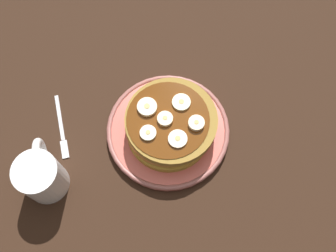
{
  "coord_description": "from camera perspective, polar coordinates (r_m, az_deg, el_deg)",
  "views": [
    {
      "loc": [
        -25.54,
        4.63,
        68.09
      ],
      "look_at": [
        0.0,
        0.0,
        3.09
      ],
      "focal_mm": 41.47,
      "sensor_mm": 36.0,
      "label": 1
    }
  ],
  "objects": [
    {
      "name": "banana_slice_5",
      "position": [
        0.66,
        4.18,
        0.41
      ],
      "size": [
        2.82,
        2.82,
        1.07
      ],
      "color": "beige",
      "rests_on": "pancake_stack"
    },
    {
      "name": "banana_slice_1",
      "position": [
        0.66,
        1.44,
        -1.92
      ],
      "size": [
        3.28,
        3.28,
        0.69
      ],
      "color": "#F6E2C3",
      "rests_on": "pancake_stack"
    },
    {
      "name": "fork",
      "position": [
        0.75,
        -15.38,
        -0.51
      ],
      "size": [
        13.04,
        1.8,
        0.5
      ],
      "color": "silver",
      "rests_on": "ground_plane"
    },
    {
      "name": "banana_slice_4",
      "position": [
        0.68,
        -3.09,
        2.79
      ],
      "size": [
        3.49,
        3.49,
        0.91
      ],
      "color": "#F4E3B9",
      "rests_on": "pancake_stack"
    },
    {
      "name": "banana_slice_0",
      "position": [
        0.67,
        -0.51,
        1.43
      ],
      "size": [
        2.74,
        2.74,
        0.94
      ],
      "color": "#FCE5B4",
      "rests_on": "pancake_stack"
    },
    {
      "name": "banana_slice_3",
      "position": [
        0.66,
        -2.95,
        -1.04
      ],
      "size": [
        2.83,
        2.83,
        0.77
      ],
      "color": "#F5EDC2",
      "rests_on": "pancake_stack"
    },
    {
      "name": "banana_slice_2",
      "position": [
        0.68,
        1.97,
        3.49
      ],
      "size": [
        3.27,
        3.27,
        0.73
      ],
      "color": "#F1EBBE",
      "rests_on": "pancake_stack"
    },
    {
      "name": "ground_plane",
      "position": [
        0.74,
        -0.0,
        -1.31
      ],
      "size": [
        140.0,
        140.0,
        3.0
      ],
      "primitive_type": "cube",
      "color": "black"
    },
    {
      "name": "pancake_stack",
      "position": [
        0.69,
        0.21,
        0.21
      ],
      "size": [
        16.47,
        16.74,
        4.94
      ],
      "color": "#AE8A33",
      "rests_on": "plate"
    },
    {
      "name": "plate",
      "position": [
        0.72,
        -0.0,
        -0.64
      ],
      "size": [
        22.8,
        22.8,
        1.69
      ],
      "color": "#CC594C",
      "rests_on": "ground_plane"
    },
    {
      "name": "coffee_mug",
      "position": [
        0.69,
        -18.12,
        -6.88
      ],
      "size": [
        10.76,
        7.49,
        8.62
      ],
      "color": "white",
      "rests_on": "ground_plane"
    }
  ]
}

